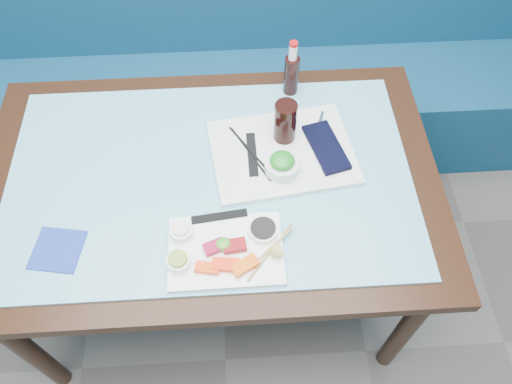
{
  "coord_description": "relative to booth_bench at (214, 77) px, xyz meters",
  "views": [
    {
      "loc": [
        0.09,
        0.56,
        1.98
      ],
      "look_at": [
        0.14,
        1.36,
        0.8
      ],
      "focal_mm": 35.0,
      "sensor_mm": 36.0,
      "label": 1
    }
  ],
  "objects": [
    {
      "name": "black_chopstick_a",
      "position": [
        0.13,
        -0.78,
        0.4
      ],
      "size": [
        0.11,
        0.21,
        0.01
      ],
      "primitive_type": "cylinder",
      "rotation": [
        1.57,
        0.0,
        0.47
      ],
      "color": "black",
      "rests_on": "serving_tray"
    },
    {
      "name": "soy_fill",
      "position": [
        0.15,
        -1.05,
        0.42
      ],
      "size": [
        0.08,
        0.08,
        0.01
      ],
      "primitive_type": "cylinder",
      "rotation": [
        0.0,
        0.0,
        0.19
      ],
      "color": "black",
      "rests_on": "soy_dish"
    },
    {
      "name": "chopstick_sleeve",
      "position": [
        0.03,
        -0.99,
        0.4
      ],
      "size": [
        0.16,
        0.04,
        0.0
      ],
      "primitive_type": "cube",
      "rotation": [
        0.0,
        0.0,
        0.11
      ],
      "color": "black",
      "rests_on": "sashimi_plate"
    },
    {
      "name": "salmon_left",
      "position": [
        -0.01,
        -1.15,
        0.41
      ],
      "size": [
        0.07,
        0.04,
        0.02
      ],
      "primitive_type": "cube",
      "rotation": [
        0.0,
        0.0,
        -0.19
      ],
      "color": "#FF410A",
      "rests_on": "sashimi_plate"
    },
    {
      "name": "cola_bottle_neck",
      "position": [
        0.28,
        -0.49,
        0.55
      ],
      "size": [
        0.04,
        0.04,
        0.05
      ],
      "primitive_type": "cylinder",
      "rotation": [
        0.0,
        0.0,
        0.43
      ],
      "color": "white",
      "rests_on": "cola_bottle_body"
    },
    {
      "name": "ginger_fill",
      "position": [
        -0.08,
        -1.04,
        0.43
      ],
      "size": [
        0.05,
        0.05,
        0.01
      ],
      "primitive_type": "cylinder",
      "rotation": [
        0.0,
        0.0,
        -0.29
      ],
      "color": "#FDE9D0",
      "rests_on": "ramekin_ginger"
    },
    {
      "name": "serving_tray",
      "position": [
        0.23,
        -0.77,
        0.39
      ],
      "size": [
        0.47,
        0.38,
        0.02
      ],
      "primitive_type": "cube",
      "rotation": [
        0.0,
        0.0,
        0.13
      ],
      "color": "silver",
      "rests_on": "glass_top"
    },
    {
      "name": "cola_glass",
      "position": [
        0.24,
        -0.71,
        0.47
      ],
      "size": [
        0.09,
        0.09,
        0.14
      ],
      "primitive_type": "cylinder",
      "rotation": [
        0.0,
        0.0,
        0.43
      ],
      "color": "black",
      "rests_on": "serving_tray"
    },
    {
      "name": "glass_top",
      "position": [
        0.0,
        -0.84,
        0.38
      ],
      "size": [
        1.22,
        0.76,
        0.01
      ],
      "primitive_type": "cube",
      "color": "#62ADC5",
      "rests_on": "dining_table"
    },
    {
      "name": "seaweed_garnish",
      "position": [
        0.04,
        -1.09,
        0.41
      ],
      "size": [
        0.05,
        0.05,
        0.03
      ],
      "primitive_type": "ellipsoid",
      "rotation": [
        0.0,
        0.0,
        -0.14
      ],
      "color": "#419321",
      "rests_on": "sashimi_plate"
    },
    {
      "name": "tray_sleeve",
      "position": [
        0.13,
        -0.78,
        0.4
      ],
      "size": [
        0.03,
        0.17,
        0.0
      ],
      "primitive_type": "cube",
      "rotation": [
        0.0,
        0.0,
        0.02
      ],
      "color": "black",
      "rests_on": "serving_tray"
    },
    {
      "name": "salmon_mid",
      "position": [
        0.04,
        -1.15,
        0.41
      ],
      "size": [
        0.08,
        0.04,
        0.02
      ],
      "primitive_type": "cube",
      "rotation": [
        0.0,
        0.0,
        -0.13
      ],
      "color": "#FF2D0A",
      "rests_on": "sashimi_plate"
    },
    {
      "name": "seaweed_salad",
      "position": [
        0.22,
        -0.84,
        0.45
      ],
      "size": [
        0.09,
        0.09,
        0.04
      ],
      "primitive_type": "ellipsoid",
      "rotation": [
        0.0,
        0.0,
        -0.19
      ],
      "color": "#1C7B1E",
      "rests_on": "seaweed_bowl"
    },
    {
      "name": "black_chopstick_b",
      "position": [
        0.14,
        -0.78,
        0.4
      ],
      "size": [
        0.14,
        0.23,
        0.01
      ],
      "primitive_type": "cylinder",
      "rotation": [
        1.57,
        0.0,
        0.55
      ],
      "color": "black",
      "rests_on": "serving_tray"
    },
    {
      "name": "blue_napkin",
      "position": [
        -0.42,
        -1.06,
        0.39
      ],
      "size": [
        0.15,
        0.15,
        0.01
      ],
      "primitive_type": "cube",
      "rotation": [
        0.0,
        0.0,
        -0.17
      ],
      "color": "navy",
      "rests_on": "glass_top"
    },
    {
      "name": "cola_bottle_cap",
      "position": [
        0.28,
        -0.49,
        0.58
      ],
      "size": [
        0.03,
        0.03,
        0.01
      ],
      "primitive_type": "cylinder",
      "rotation": [
        0.0,
        0.0,
        0.12
      ],
      "color": "#B80B0D",
      "rests_on": "cola_bottle_neck"
    },
    {
      "name": "booth_bench",
      "position": [
        0.0,
        0.0,
        0.0
      ],
      "size": [
        3.0,
        0.56,
        1.17
      ],
      "color": "navy",
      "rests_on": "ground"
    },
    {
      "name": "salmon_right",
      "position": [
        0.09,
        -1.15,
        0.41
      ],
      "size": [
        0.08,
        0.07,
        0.02
      ],
      "primitive_type": "cube",
      "rotation": [
        0.0,
        0.0,
        0.52
      ],
      "color": "#E55709",
      "rests_on": "sashimi_plate"
    },
    {
      "name": "tuna_left",
      "position": [
        0.01,
        -1.09,
        0.41
      ],
      "size": [
        0.07,
        0.05,
        0.02
      ],
      "primitive_type": "cube",
      "rotation": [
        0.0,
        0.0,
        0.37
      ],
      "color": "maroon",
      "rests_on": "sashimi_plate"
    },
    {
      "name": "wasabi_fill",
      "position": [
        -0.08,
        -1.13,
        0.43
      ],
      "size": [
        0.05,
        0.05,
        0.01
      ],
      "primitive_type": "cylinder",
      "rotation": [
        0.0,
        0.0,
        -0.07
      ],
      "color": "#7DA535",
      "rests_on": "ramekin_wasabi"
    },
    {
      "name": "ramekin_wasabi",
      "position": [
        -0.08,
        -1.13,
        0.41
      ],
      "size": [
        0.08,
        0.08,
        0.03
      ],
      "primitive_type": "cylinder",
      "rotation": [
        0.0,
        0.0,
        -0.29
      ],
      "color": "white",
      "rests_on": "sashimi_plate"
    },
    {
      "name": "cola_bottle_body",
      "position": [
        0.28,
        -0.49,
        0.45
      ],
      "size": [
        0.06,
        0.06,
        0.14
      ],
      "primitive_type": "cylinder",
      "rotation": [
        0.0,
        0.0,
        -0.33
      ],
      "color": "black",
      "rests_on": "glass_top"
    },
    {
      "name": "wooden_chopstick_b",
      "position": [
        0.16,
        -1.11,
        0.4
      ],
      "size": [
        0.14,
        0.17,
        0.01
      ],
      "primitive_type": "cylinder",
      "rotation": [
        1.57,
        0.0,
        -0.68
      ],
      "color": "#997D48",
      "rests_on": "sashimi_plate"
    },
    {
      "name": "sashimi_plate",
      "position": [
        0.04,
        -1.1,
        0.39
      ],
      "size": [
        0.31,
        0.22,
        0.02
      ],
      "primitive_type": "cube",
      "rotation": [
        0.0,
        0.0,
        0.01
      ],
      "color": "white",
      "rests_on": "glass_top"
    },
    {
      "name": "fork",
      "position": [
        0.36,
        -0.66,
        0.41
      ],
      "size": [
        0.04,
        0.09,
        0.01
      ],
      "primitive_type": "cylinder",
      "rotation": [
        1.57,
        0.0,
        -0.35
      ],
      "color": "white",
      "rests_on": "serving_tray"
    },
    {
      "name": "soy_dish",
      "position": [
        0.15,
        -1.05,
        0.41
      ],
      "size": [
        0.11,
        0.11,
        0.02
      ],
      "primitive_type": "cylinder",
      "rotation": [
        0.0,
        0.0,
        -0.33
      ],
      "color": "white",
      "rests_on": "sashimi_plate"
    },
    {
      "name": "lemon_wedge",
      "position": [
        0.19,
        -1.13,
        0.42
      ],
      "size": [
        0.05,
        0.06,
        0.04
      ],
      "primitive_type": "cone",
      "rotation": [
        1.57,
        0.0,
        0.95
      ],
      "color": "#E2C16B",
      "rests_on": "sashimi_plate"
    },
    {
      "name": "wooden_chopstick_a",
      "position": [
        0.15,
        -1.11,
        0.4
      ],
      "size": [
        0.16,
        0.15,
        0.01
      ],
      "primitive_type": "cylinder",
      "rotation": [
        1.57,
        0.0,
        -0.84
      ],
      "color": "tan",
      "rests_on": "sashimi_plate"
    },
    {
      "name": "navy_pouch",
      "position": [
        0.36,
        -0.77,
        0.41
      ],
      "size": [
        0.13,
        0.21,
        0.02
      ],
      "primitive_type": "cube",
      "rotation": [
        0.0,
        0.0,
        0.26
      ],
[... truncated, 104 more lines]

